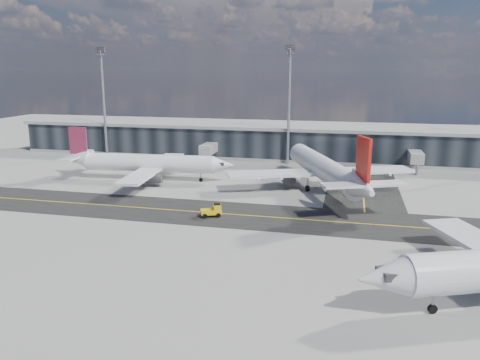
{
  "coord_description": "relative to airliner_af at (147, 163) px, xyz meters",
  "views": [
    {
      "loc": [
        14.85,
        -67.21,
        23.28
      ],
      "look_at": [
        -2.8,
        7.62,
        5.0
      ],
      "focal_mm": 35.0,
      "sensor_mm": 36.0,
      "label": 1
    }
  ],
  "objects": [
    {
      "name": "airliner_redtail",
      "position": [
        37.35,
        -0.29,
        0.67
      ],
      "size": [
        36.76,
        42.5,
        13.12
      ],
      "rotation": [
        0.0,
        0.0,
        0.39
      ],
      "color": "silver",
      "rests_on": "ground"
    },
    {
      "name": "service_van",
      "position": [
        34.69,
        19.02,
        -2.94
      ],
      "size": [
        3.25,
        5.53,
        1.44
      ],
      "primitive_type": "imported",
      "rotation": [
        0.0,
        0.0,
        0.17
      ],
      "color": "silver",
      "rests_on": "ground"
    },
    {
      "name": "ground",
      "position": [
        27.05,
        -23.65,
        -3.67
      ],
      "size": [
        300.0,
        300.0,
        0.0
      ],
      "primitive_type": "plane",
      "color": "gray",
      "rests_on": "ground"
    },
    {
      "name": "airliner_af",
      "position": [
        0.0,
        0.0,
        0.0
      ],
      "size": [
        37.49,
        31.99,
        11.1
      ],
      "rotation": [
        0.0,
        0.0,
        -1.48
      ],
      "color": "silver",
      "rests_on": "ground"
    },
    {
      "name": "baggage_tug",
      "position": [
        21.06,
        -21.47,
        -2.63
      ],
      "size": [
        3.64,
        2.71,
        2.06
      ],
      "rotation": [
        0.0,
        0.0,
        -1.18
      ],
      "color": "yellow",
      "rests_on": "ground"
    },
    {
      "name": "terminal_concourse",
      "position": [
        27.09,
        31.28,
        0.43
      ],
      "size": [
        152.0,
        19.8,
        8.8
      ],
      "color": "black",
      "rests_on": "ground"
    },
    {
      "name": "taxiway_lanes",
      "position": [
        30.96,
        -12.91,
        -3.66
      ],
      "size": [
        180.0,
        63.0,
        0.03
      ],
      "color": "black",
      "rests_on": "ground"
    },
    {
      "name": "floodlight_masts",
      "position": [
        27.05,
        24.35,
        11.94
      ],
      "size": [
        102.5,
        0.7,
        28.9
      ],
      "color": "gray",
      "rests_on": "ground"
    }
  ]
}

